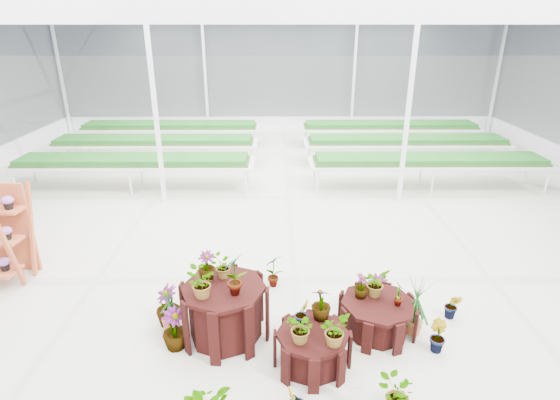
{
  "coord_description": "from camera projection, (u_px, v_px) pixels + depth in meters",
  "views": [
    {
      "loc": [
        -0.12,
        -6.37,
        4.2
      ],
      "look_at": [
        -0.07,
        0.82,
        1.3
      ],
      "focal_mm": 28.0,
      "sensor_mm": 36.0,
      "label": 1
    }
  ],
  "objects": [
    {
      "name": "plinth_mid",
      "position": [
        312.0,
        349.0,
        5.7
      ],
      "size": [
        1.01,
        1.01,
        0.52
      ],
      "primitive_type": "cylinder",
      "rotation": [
        0.0,
        0.0,
        -0.03
      ],
      "color": "black",
      "rests_on": "ground"
    },
    {
      "name": "nursery_plants",
      "position": [
        282.0,
        316.0,
        5.97
      ],
      "size": [
        4.71,
        3.41,
        1.45
      ],
      "color": "#195118",
      "rests_on": "ground"
    },
    {
      "name": "greenhouse_shell",
      "position": [
        285.0,
        162.0,
        6.64
      ],
      "size": [
        18.0,
        24.0,
        4.5
      ],
      "primitive_type": null,
      "color": "white",
      "rests_on": "ground"
    },
    {
      "name": "plinth_tall",
      "position": [
        225.0,
        311.0,
        6.19
      ],
      "size": [
        1.36,
        1.36,
        0.83
      ],
      "primitive_type": "cylinder",
      "rotation": [
        0.0,
        0.0,
        -0.12
      ],
      "color": "black",
      "rests_on": "ground"
    },
    {
      "name": "ground_plane",
      "position": [
        284.0,
        288.0,
        7.48
      ],
      "size": [
        24.0,
        24.0,
        0.0
      ],
      "primitive_type": "plane",
      "color": "gray",
      "rests_on": "ground"
    },
    {
      "name": "nursery_benches",
      "position": [
        281.0,
        151.0,
        14.0
      ],
      "size": [
        16.0,
        7.0,
        0.84
      ],
      "primitive_type": null,
      "color": "silver",
      "rests_on": "ground"
    },
    {
      "name": "plinth_low",
      "position": [
        377.0,
        316.0,
        6.36
      ],
      "size": [
        1.41,
        1.41,
        0.5
      ],
      "primitive_type": "cylinder",
      "rotation": [
        0.0,
        0.0,
        0.34
      ],
      "color": "black",
      "rests_on": "ground"
    },
    {
      "name": "steel_frame",
      "position": [
        285.0,
        162.0,
        6.64
      ],
      "size": [
        18.0,
        24.0,
        4.5
      ],
      "primitive_type": null,
      "color": "silver",
      "rests_on": "ground"
    }
  ]
}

